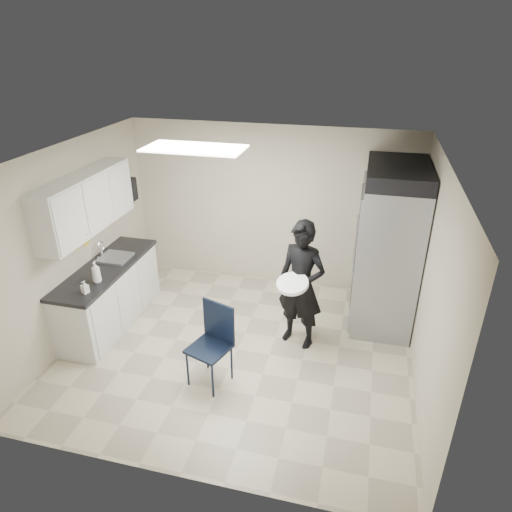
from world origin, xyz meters
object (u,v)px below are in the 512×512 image
(commercial_fridge, at_px, (388,253))
(man_tuxedo, at_px, (301,285))
(lower_counter, at_px, (110,296))
(folding_chair, at_px, (209,349))

(commercial_fridge, distance_m, man_tuxedo, 1.40)
(commercial_fridge, relative_size, man_tuxedo, 1.19)
(lower_counter, bearing_deg, man_tuxedo, 3.96)
(lower_counter, distance_m, commercial_fridge, 3.98)
(lower_counter, xyz_separation_m, man_tuxedo, (2.71, 0.19, 0.45))
(folding_chair, xyz_separation_m, man_tuxedo, (0.91, 1.06, 0.39))
(commercial_fridge, xyz_separation_m, folding_chair, (-1.98, -1.95, -0.56))
(lower_counter, distance_m, man_tuxedo, 2.75)
(lower_counter, height_order, commercial_fridge, commercial_fridge)
(folding_chair, relative_size, man_tuxedo, 0.56)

